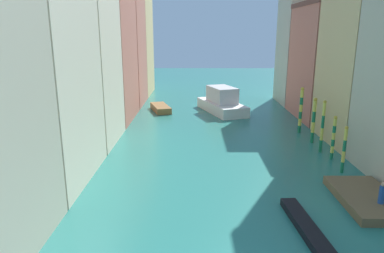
# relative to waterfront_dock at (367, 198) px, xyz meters

# --- Properties ---
(ground_plane) EXTENTS (154.00, 154.00, 0.00)m
(ground_plane) POSITION_rel_waterfront_dock_xyz_m (-8.58, 15.30, -0.28)
(ground_plane) COLOR #28756B
(building_left_1) EXTENTS (7.86, 10.16, 16.32)m
(building_left_1) POSITION_rel_waterfront_dock_xyz_m (-23.09, 3.85, 7.88)
(building_left_1) COLOR beige
(building_left_1) RESTS_ON ground
(building_left_2) EXTENTS (7.86, 8.76, 15.51)m
(building_left_2) POSITION_rel_waterfront_dock_xyz_m (-23.09, 13.49, 7.48)
(building_left_2) COLOR beige
(building_left_2) RESTS_ON ground
(building_left_3) EXTENTS (7.86, 10.66, 17.20)m
(building_left_3) POSITION_rel_waterfront_dock_xyz_m (-23.09, 23.32, 8.33)
(building_left_3) COLOR #C6705B
(building_left_3) RESTS_ON ground
(building_left_4) EXTENTS (7.86, 9.23, 19.55)m
(building_left_4) POSITION_rel_waterfront_dock_xyz_m (-23.09, 33.54, 9.51)
(building_left_4) COLOR #C6705B
(building_left_4) RESTS_ON ground
(building_left_5) EXTENTS (7.86, 10.45, 18.44)m
(building_left_5) POSITION_rel_waterfront_dock_xyz_m (-23.09, 43.38, 8.95)
(building_left_5) COLOR #DBB77A
(building_left_5) RESTS_ON ground
(building_right_2) EXTENTS (7.86, 9.69, 22.34)m
(building_right_2) POSITION_rel_waterfront_dock_xyz_m (5.94, 13.67, 10.90)
(building_right_2) COLOR #DBB77A
(building_right_2) RESTS_ON ground
(building_right_3) EXTENTS (7.86, 11.61, 14.59)m
(building_right_3) POSITION_rel_waterfront_dock_xyz_m (5.94, 24.54, 7.02)
(building_right_3) COLOR #C6705B
(building_right_3) RESTS_ON ground
(building_right_4) EXTENTS (7.86, 8.38, 20.31)m
(building_right_4) POSITION_rel_waterfront_dock_xyz_m (5.94, 34.57, 9.88)
(building_right_4) COLOR #BCB299
(building_right_4) RESTS_ON ground
(waterfront_dock) EXTENTS (3.56, 6.30, 0.57)m
(waterfront_dock) POSITION_rel_waterfront_dock_xyz_m (0.00, 0.00, 0.00)
(waterfront_dock) COLOR brown
(waterfront_dock) RESTS_ON ground
(person_on_dock) EXTENTS (0.36, 0.36, 1.39)m
(person_on_dock) POSITION_rel_waterfront_dock_xyz_m (0.23, -1.22, 0.92)
(person_on_dock) COLOR #234C93
(person_on_dock) RESTS_ON waterfront_dock
(mooring_pole_0) EXTENTS (0.28, 0.28, 3.85)m
(mooring_pole_0) POSITION_rel_waterfront_dock_xyz_m (0.42, 5.15, 1.69)
(mooring_pole_0) COLOR #197247
(mooring_pole_0) RESTS_ON ground
(mooring_pole_1) EXTENTS (0.32, 0.32, 3.94)m
(mooring_pole_1) POSITION_rel_waterfront_dock_xyz_m (0.75, 8.26, 1.73)
(mooring_pole_1) COLOR #197247
(mooring_pole_1) RESTS_ON ground
(mooring_pole_2) EXTENTS (0.30, 0.30, 4.92)m
(mooring_pole_2) POSITION_rel_waterfront_dock_xyz_m (0.44, 10.21, 2.22)
(mooring_pole_2) COLOR #197247
(mooring_pole_2) RESTS_ON ground
(mooring_pole_3) EXTENTS (0.37, 0.37, 4.62)m
(mooring_pole_3) POSITION_rel_waterfront_dock_xyz_m (0.59, 13.16, 2.08)
(mooring_pole_3) COLOR #197247
(mooring_pole_3) RESTS_ON ground
(mooring_pole_4) EXTENTS (0.39, 0.39, 5.10)m
(mooring_pole_4) POSITION_rel_waterfront_dock_xyz_m (0.40, 16.98, 2.33)
(mooring_pole_4) COLOR #197247
(mooring_pole_4) RESTS_ON ground
(vaporetto_white) EXTENTS (6.84, 10.36, 3.54)m
(vaporetto_white) POSITION_rel_waterfront_dock_xyz_m (-7.50, 27.62, 1.07)
(vaporetto_white) COLOR white
(vaporetto_white) RESTS_ON ground
(gondola_black) EXTENTS (1.78, 10.86, 0.46)m
(gondola_black) POSITION_rel_waterfront_dock_xyz_m (-4.88, -5.71, -0.05)
(gondola_black) COLOR black
(gondola_black) RESTS_ON ground
(motorboat_0) EXTENTS (3.51, 5.72, 0.84)m
(motorboat_0) POSITION_rel_waterfront_dock_xyz_m (-16.17, 28.15, 0.13)
(motorboat_0) COLOR olive
(motorboat_0) RESTS_ON ground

